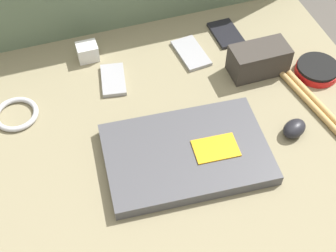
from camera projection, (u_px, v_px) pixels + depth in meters
name	position (u px, v px, depth m)	size (l,w,h in m)	color
ground_plane	(168.00, 162.00, 1.10)	(8.00, 8.00, 0.00)	#4C4742
couch_seat	(168.00, 148.00, 1.05)	(0.98, 0.74, 0.12)	#847A5B
laptop	(187.00, 154.00, 0.95)	(0.35, 0.24, 0.03)	#47474C
computer_mouse	(294.00, 128.00, 0.99)	(0.07, 0.06, 0.03)	black
speaker_puck	(317.00, 70.00, 1.11)	(0.10, 0.10, 0.02)	red
phone_silver	(113.00, 80.00, 1.10)	(0.07, 0.11, 0.01)	#99999E
phone_black	(226.00, 33.00, 1.21)	(0.07, 0.10, 0.01)	black
phone_small	(191.00, 53.00, 1.16)	(0.07, 0.12, 0.01)	#99999E
camera_pouch	(259.00, 60.00, 1.10)	(0.14, 0.07, 0.07)	#38332D
charger_brick	(88.00, 52.00, 1.14)	(0.05, 0.04, 0.04)	silver
cable_coil	(16.00, 114.00, 1.03)	(0.10, 0.10, 0.01)	#B2B2B7
drumstick_pair	(306.00, 94.00, 1.07)	(0.09, 0.36, 0.01)	tan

